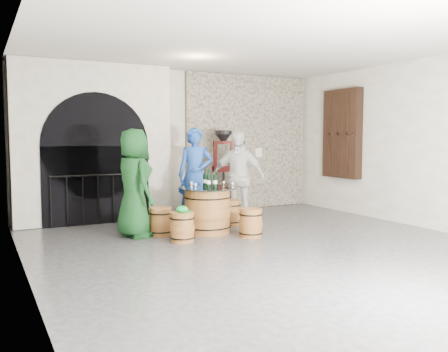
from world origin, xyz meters
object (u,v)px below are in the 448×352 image
side_barrel (202,204)px  wine_bottle_center (215,180)px  barrel_stool_far (198,212)px  person_blue (195,175)px  barrel_stool_right (231,213)px  barrel_stool_near_left (182,227)px  corking_press (224,165)px  wine_bottle_left (209,180)px  person_green (134,183)px  barrel_stool_left (161,221)px  barrel_stool_near_right (251,223)px  wine_bottle_right (205,179)px  person_white (238,177)px  barrel_table (207,210)px

side_barrel → wine_bottle_center: bearing=-106.8°
barrel_stool_far → person_blue: bearing=77.5°
barrel_stool_right → barrel_stool_near_left: (-1.42, -0.94, 0.00)m
side_barrel → corking_press: 1.11m
person_blue → wine_bottle_left: size_ratio=5.90×
corking_press → person_green: bearing=-137.9°
barrel_stool_left → barrel_stool_near_right: same height
wine_bottle_left → side_barrel: size_ratio=0.52×
barrel_stool_left → person_blue: size_ratio=0.26×
corking_press → barrel_stool_near_right: bearing=-96.5°
barrel_stool_right → corking_press: bearing=67.7°
wine_bottle_center → side_barrel: size_ratio=0.52×
barrel_stool_near_left → person_green: 1.17m
wine_bottle_right → side_barrel: bearing=67.0°
barrel_stool_right → person_white: bearing=32.1°
person_green → barrel_stool_far: bearing=-78.2°
person_blue → person_white: 0.86m
wine_bottle_center → wine_bottle_right: 0.26m
barrel_table → barrel_stool_near_left: 0.87m
barrel_stool_near_right → corking_press: (0.78, 2.50, 0.84)m
wine_bottle_right → side_barrel: size_ratio=0.52×
wine_bottle_left → corking_press: corking_press is taller
barrel_stool_right → person_green: person_green is taller
person_white → side_barrel: bearing=160.9°
wine_bottle_left → barrel_stool_right: bearing=34.3°
wine_bottle_center → person_blue: bearing=84.2°
wine_bottle_right → side_barrel: (0.54, 1.27, -0.64)m
side_barrel → wine_bottle_left: bearing=-111.0°
person_green → corking_press: bearing=-68.3°
barrel_table → wine_bottle_right: wine_bottle_right is taller
person_white → barrel_stool_right: bearing=-102.7°
barrel_stool_far → wine_bottle_left: (-0.18, -0.87, 0.70)m
barrel_table → person_white: (0.97, 0.61, 0.52)m
barrel_stool_far → corking_press: bearing=41.9°
person_white → corking_press: (0.31, 1.20, 0.17)m
person_green → wine_bottle_center: (1.39, -0.33, 0.01)m
person_green → wine_bottle_left: size_ratio=5.76×
barrel_stool_near_right → barrel_stool_near_left: size_ratio=1.00×
person_white → barrel_stool_near_right: bearing=-64.7°
person_white → corking_press: size_ratio=0.99×
wine_bottle_center → corking_press: bearing=58.4°
person_blue → side_barrel: (0.34, 0.40, -0.65)m
barrel_stool_near_left → wine_bottle_right: wine_bottle_right is taller
corking_press → barrel_stool_left: bearing=-131.4°
barrel_table → corking_press: (1.28, 1.81, 0.68)m
barrel_stool_left → barrel_stool_far: 1.21m
barrel_stool_near_right → wine_bottle_right: size_ratio=1.52×
barrel_stool_left → person_white: 1.98m
barrel_stool_near_left → person_green: (-0.58, 0.75, 0.69)m
wine_bottle_left → wine_bottle_right: size_ratio=1.00×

